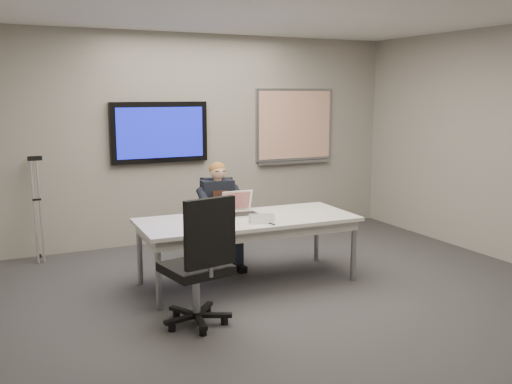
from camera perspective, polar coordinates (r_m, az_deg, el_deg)
name	(u,v)px	position (r m, az deg, el deg)	size (l,w,h in m)	color
floor	(305,310)	(5.49, 4.87, -11.69)	(6.00, 6.00, 0.02)	#333436
ceiling	(309,0)	(5.16, 5.35, 18.59)	(6.00, 6.00, 0.02)	silver
wall_back	(194,138)	(7.86, -6.18, 5.35)	(6.00, 0.02, 2.80)	gray
conference_table	(248,225)	(6.06, -0.85, -3.36)	(2.33, 1.04, 0.71)	silver
tv_display	(160,132)	(7.65, -9.61, 5.90)	(1.30, 0.09, 0.80)	black
whiteboard	(295,126)	(8.46, 3.88, 6.60)	(1.25, 0.08, 1.10)	gray
office_chair_far	(217,236)	(6.93, -3.93, -4.37)	(0.62, 0.62, 1.00)	black
office_chair_near	(199,286)	(5.02, -5.71, -9.36)	(0.65, 0.65, 1.17)	black
seated_person	(223,225)	(6.67, -3.35, -3.33)	(0.40, 0.68, 1.22)	#1F2434
crutch	(37,207)	(7.33, -21.04, -1.43)	(0.18, 0.33, 1.32)	#A9ABB1
laptop	(240,209)	(6.20, -1.61, -1.68)	(0.36, 0.34, 0.25)	silver
name_tent	(262,218)	(5.79, 0.57, -2.65)	(0.25, 0.07, 0.10)	white
pen	(270,223)	(5.76, 1.44, -3.16)	(0.01, 0.01, 0.15)	black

